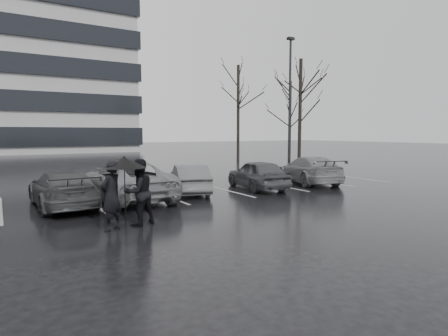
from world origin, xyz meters
TOP-DOWN VIEW (x-y plane):
  - ground at (0.00, 0.00)m, footprint 160.00×160.00m
  - car_main at (2.01, 1.81)m, footprint 2.11×3.99m
  - car_west_a at (-1.09, 2.28)m, footprint 2.30×3.81m
  - car_west_b at (-3.74, 2.08)m, footprint 2.40×5.16m
  - car_west_c at (-5.99, 1.85)m, footprint 1.89×4.35m
  - car_east at (5.29, 2.02)m, footprint 3.13×4.87m
  - pedestrian_left at (-5.37, -1.99)m, footprint 0.78×0.72m
  - pedestrian_right at (-4.59, -1.81)m, footprint 1.02×0.90m
  - umbrella at (-5.01, -1.97)m, footprint 1.12×1.12m
  - lamp_post at (9.38, 8.18)m, footprint 0.48×0.48m
  - stall_stripes at (-0.80, 2.50)m, footprint 19.72×5.00m
  - tree_east at (12.00, 10.00)m, footprint 0.26×0.26m
  - tree_ne at (14.50, 14.00)m, footprint 0.26×0.26m
  - tree_north at (11.00, 17.00)m, footprint 0.26×0.26m

SIDE VIEW (x-z plane):
  - ground at x=0.00m, z-range 0.00..0.00m
  - stall_stripes at x=-0.80m, z-range 0.00..0.00m
  - car_west_a at x=-1.09m, z-range 0.00..1.19m
  - car_west_c at x=-5.99m, z-range 0.00..1.24m
  - car_main at x=2.01m, z-range 0.00..1.29m
  - car_east at x=5.29m, z-range 0.00..1.31m
  - car_west_b at x=-3.74m, z-range 0.00..1.43m
  - pedestrian_left at x=-5.37m, z-range 0.00..1.79m
  - pedestrian_right at x=-4.59m, z-range 0.00..1.79m
  - umbrella at x=-5.01m, z-range 0.78..2.67m
  - tree_ne at x=14.50m, z-range 0.00..7.00m
  - tree_east at x=12.00m, z-range 0.00..8.00m
  - lamp_post at x=9.38m, z-range -0.37..8.46m
  - tree_north at x=11.00m, z-range 0.00..8.50m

